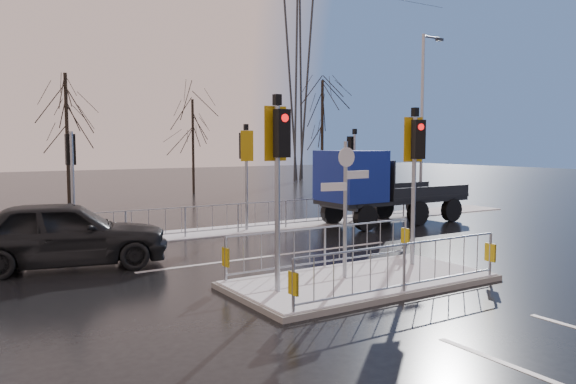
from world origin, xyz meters
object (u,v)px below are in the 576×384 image
car_far_lane (64,234)px  street_lamp_right (423,116)px  traffic_island (360,267)px  flatbed_truck (369,186)px

car_far_lane → street_lamp_right: bearing=-66.2°
traffic_island → flatbed_truck: (6.13, 6.93, 1.16)m
flatbed_truck → traffic_island: bearing=-131.5°
flatbed_truck → street_lamp_right: size_ratio=0.79×
traffic_island → car_far_lane: traffic_island is taller
car_far_lane → flatbed_truck: size_ratio=0.82×
street_lamp_right → traffic_island: bearing=-141.3°
flatbed_truck → street_lamp_right: 5.51m
flatbed_truck → street_lamp_right: (4.45, 1.56, 2.84)m
flatbed_truck → street_lamp_right: bearing=19.3°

